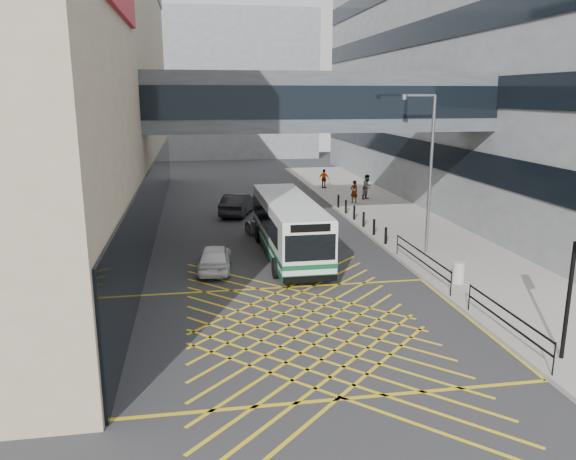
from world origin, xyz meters
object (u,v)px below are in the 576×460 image
traffic_light (576,270)px  litter_bin (458,273)px  bus (288,226)px  pedestrian_a (354,192)px  pedestrian_b (367,187)px  car_dark (238,204)px  street_lamp (428,165)px  car_white (215,257)px  car_silver (275,226)px  pedestrian_c (324,179)px

traffic_light → litter_bin: traffic_light is taller
bus → pedestrian_a: bus is taller
bus → pedestrian_b: bearing=58.0°
bus → car_dark: size_ratio=2.19×
street_lamp → car_white: bearing=-176.9°
street_lamp → pedestrian_a: (0.27, 13.43, -3.58)m
street_lamp → pedestrian_a: size_ratio=4.71×
bus → street_lamp: street_lamp is taller
litter_bin → pedestrian_b: pedestrian_b is taller
car_silver → street_lamp: 9.05m
street_lamp → pedestrian_b: size_ratio=4.18×
pedestrian_b → pedestrian_a: bearing=-176.4°
pedestrian_b → pedestrian_c: pedestrian_b is taller
car_dark → street_lamp: size_ratio=0.61×
bus → pedestrian_c: size_ratio=6.40×
traffic_light → street_lamp: size_ratio=0.55×
litter_bin → car_dark: bearing=116.5°
traffic_light → pedestrian_a: traffic_light is taller
pedestrian_a → pedestrian_c: 6.83m
pedestrian_a → pedestrian_b: bearing=-152.8°
pedestrian_a → pedestrian_c: (-0.65, 6.80, -0.02)m
street_lamp → litter_bin: (-0.37, -4.64, -3.96)m
car_silver → litter_bin: car_silver is taller
bus → car_white: 4.29m
traffic_light → street_lamp: (0.42, 11.77, 1.61)m
litter_bin → pedestrian_a: pedestrian_a is taller
bus → litter_bin: size_ratio=11.56×
car_white → street_lamp: 11.12m
pedestrian_b → pedestrian_c: 5.87m
pedestrian_a → pedestrian_b: 1.93m
pedestrian_b → traffic_light: bearing=-133.9°
car_silver → pedestrian_a: (7.09, 8.85, 0.23)m
pedestrian_a → pedestrian_c: pedestrian_a is taller
car_silver → pedestrian_a: 11.35m
car_dark → litter_bin: (8.00, -16.05, -0.13)m
traffic_light → pedestrian_a: (0.69, 25.20, -1.97)m
street_lamp → pedestrian_c: 20.55m
car_white → pedestrian_b: bearing=-122.9°
car_white → car_silver: size_ratio=0.81×
car_dark → pedestrian_b: (10.05, 3.32, 0.35)m
car_white → litter_bin: bearing=163.9°
traffic_light → pedestrian_b: bearing=74.3°
car_silver → street_lamp: street_lamp is taller
car_white → car_dark: 12.35m
car_silver → litter_bin: bearing=105.8°
traffic_light → pedestrian_c: size_ratio=2.68×
pedestrian_c → pedestrian_b: bearing=152.5°
street_lamp → bus: bearing=169.1°
car_dark → litter_bin: bearing=134.2°
traffic_light → car_white: bearing=121.0°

